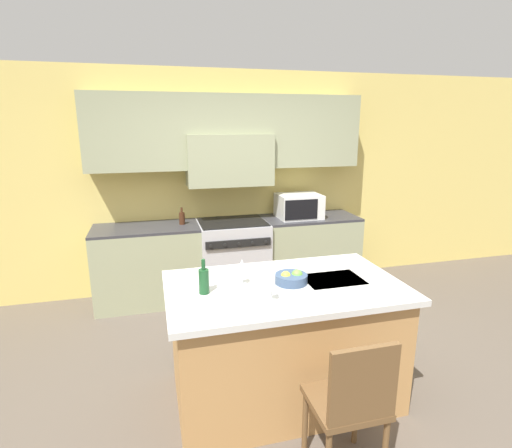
# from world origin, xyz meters

# --- Properties ---
(ground_plane) EXTENTS (10.00, 10.00, 0.00)m
(ground_plane) POSITION_xyz_m (0.00, 0.00, 0.00)
(ground_plane) COLOR brown
(back_cabinetry) EXTENTS (10.00, 0.46, 2.70)m
(back_cabinetry) POSITION_xyz_m (0.00, 2.20, 1.58)
(back_cabinetry) COLOR #DBC166
(back_cabinetry) RESTS_ON ground_plane
(back_counter) EXTENTS (3.21, 0.62, 0.92)m
(back_counter) POSITION_xyz_m (0.00, 1.94, 0.46)
(back_counter) COLOR gray
(back_counter) RESTS_ON ground_plane
(range_stove) EXTENTS (0.82, 0.70, 0.93)m
(range_stove) POSITION_xyz_m (0.00, 1.92, 0.47)
(range_stove) COLOR #B7B7BC
(range_stove) RESTS_ON ground_plane
(microwave) EXTENTS (0.53, 0.43, 0.29)m
(microwave) POSITION_xyz_m (0.85, 1.94, 1.07)
(microwave) COLOR silver
(microwave) RESTS_ON back_counter
(kitchen_island) EXTENTS (1.73, 1.03, 0.93)m
(kitchen_island) POSITION_xyz_m (-0.01, -0.05, 0.47)
(kitchen_island) COLOR #B7844C
(kitchen_island) RESTS_ON ground_plane
(island_chair) EXTENTS (0.42, 0.40, 0.94)m
(island_chair) POSITION_xyz_m (0.12, -0.89, 0.54)
(island_chair) COLOR brown
(island_chair) RESTS_ON ground_plane
(wine_bottle) EXTENTS (0.07, 0.07, 0.25)m
(wine_bottle) POSITION_xyz_m (-0.60, -0.06, 1.02)
(wine_bottle) COLOR #194723
(wine_bottle) RESTS_ON kitchen_island
(wine_glass_near) EXTENTS (0.07, 0.07, 0.19)m
(wine_glass_near) POSITION_xyz_m (-0.18, -0.28, 1.06)
(wine_glass_near) COLOR white
(wine_glass_near) RESTS_ON kitchen_island
(wine_glass_far) EXTENTS (0.07, 0.07, 0.19)m
(wine_glass_far) POSITION_xyz_m (-0.31, 0.04, 1.06)
(wine_glass_far) COLOR white
(wine_glass_far) RESTS_ON kitchen_island
(fruit_bowl) EXTENTS (0.24, 0.24, 0.10)m
(fruit_bowl) POSITION_xyz_m (0.04, -0.04, 0.96)
(fruit_bowl) COLOR #384C6B
(fruit_bowl) RESTS_ON kitchen_island
(oil_bottle_on_counter) EXTENTS (0.07, 0.07, 0.20)m
(oil_bottle_on_counter) POSITION_xyz_m (-0.59, 1.96, 1.00)
(oil_bottle_on_counter) COLOR #422314
(oil_bottle_on_counter) RESTS_ON back_counter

